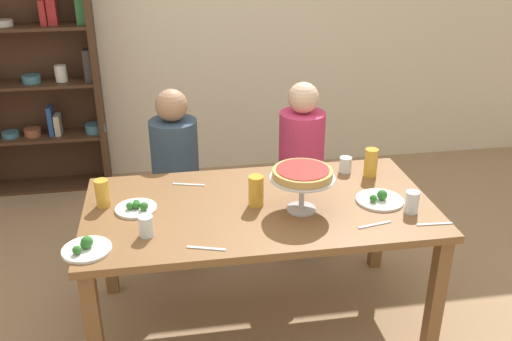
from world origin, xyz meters
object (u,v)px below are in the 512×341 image
at_px(water_glass_clear_far, 345,165).
at_px(cutlery_knife_far, 287,177).
at_px(diner_far_left, 177,187).
at_px(water_glass_clear_spare, 412,202).
at_px(salad_plate_near_diner, 86,248).
at_px(diner_far_right, 300,177).
at_px(beer_glass_amber_short, 371,163).
at_px(cutlery_knife_near, 189,184).
at_px(bookshelf, 23,54).
at_px(cutlery_fork_far, 434,224).
at_px(salad_plate_far_diner, 380,199).
at_px(cutlery_fork_near, 375,225).
at_px(cutlery_spare_fork, 206,248).
at_px(deep_dish_pizza_stand, 302,176).
at_px(water_glass_clear_near, 146,226).
at_px(salad_plate_spare, 136,208).
at_px(beer_glass_amber_tall, 256,191).
at_px(beer_glass_amber_spare, 102,193).
at_px(dining_table, 259,218).

bearing_deg(water_glass_clear_far, cutlery_knife_far, -176.59).
distance_m(diner_far_left, water_glass_clear_spare, 1.55).
bearing_deg(salad_plate_near_diner, diner_far_right, 41.16).
height_order(salad_plate_near_diner, beer_glass_amber_short, beer_glass_amber_short).
relative_size(diner_far_left, cutlery_knife_near, 6.39).
xyz_separation_m(bookshelf, salad_plate_near_diner, (0.67, -2.32, -0.37)).
bearing_deg(cutlery_fork_far, diner_far_left, 140.78).
relative_size(bookshelf, salad_plate_far_diner, 8.86).
bearing_deg(cutlery_knife_near, water_glass_clear_far, -163.13).
bearing_deg(bookshelf, cutlery_fork_near, -48.80).
bearing_deg(cutlery_spare_fork, cutlery_knife_near, 111.29).
bearing_deg(diner_far_right, cutlery_knife_near, -56.90).
xyz_separation_m(deep_dish_pizza_stand, water_glass_clear_near, (-0.78, -0.13, -0.14)).
xyz_separation_m(salad_plate_spare, water_glass_clear_spare, (1.37, -0.25, 0.04)).
xyz_separation_m(beer_glass_amber_tall, cutlery_spare_fork, (-0.29, -0.37, -0.08)).
height_order(bookshelf, cutlery_knife_near, bookshelf).
height_order(beer_glass_amber_spare, water_glass_clear_far, beer_glass_amber_spare).
bearing_deg(bookshelf, water_glass_clear_spare, -44.61).
bearing_deg(beer_glass_amber_tall, diner_far_left, 116.65).
distance_m(deep_dish_pizza_stand, water_glass_clear_spare, 0.57).
distance_m(beer_glass_amber_tall, cutlery_fork_far, 0.89).
height_order(deep_dish_pizza_stand, cutlery_spare_fork, deep_dish_pizza_stand).
xyz_separation_m(beer_glass_amber_tall, water_glass_clear_far, (0.58, 0.32, -0.04)).
xyz_separation_m(deep_dish_pizza_stand, cutlery_fork_near, (0.32, -0.21, -0.19)).
height_order(dining_table, diner_far_right, diner_far_right).
xyz_separation_m(diner_far_right, cutlery_knife_near, (-0.77, -0.50, 0.25)).
distance_m(cutlery_knife_near, cutlery_fork_far, 1.32).
height_order(diner_far_left, cutlery_fork_near, diner_far_left).
bearing_deg(salad_plate_near_diner, water_glass_clear_near, 18.71).
relative_size(deep_dish_pizza_stand, beer_glass_amber_tall, 2.02).
bearing_deg(water_glass_clear_far, beer_glass_amber_spare, -171.72).
xyz_separation_m(deep_dish_pizza_stand, cutlery_knife_far, (0.01, 0.39, -0.19)).
bearing_deg(salad_plate_far_diner, diner_far_left, 140.73).
relative_size(water_glass_clear_far, cutlery_fork_near, 0.51).
height_order(salad_plate_near_diner, water_glass_clear_spare, water_glass_clear_spare).
xyz_separation_m(bookshelf, deep_dish_pizza_stand, (1.71, -2.11, -0.19)).
height_order(water_glass_clear_far, water_glass_clear_spare, water_glass_clear_spare).
relative_size(diner_far_left, beer_glass_amber_short, 6.94).
bearing_deg(cutlery_spare_fork, water_glass_clear_spare, 27.00).
xyz_separation_m(beer_glass_amber_tall, beer_glass_amber_short, (0.70, 0.24, 0.00)).
relative_size(dining_table, cutlery_knife_near, 10.00).
distance_m(deep_dish_pizza_stand, salad_plate_spare, 0.86).
relative_size(dining_table, beer_glass_amber_short, 10.86).
relative_size(salad_plate_spare, cutlery_spare_fork, 1.18).
xyz_separation_m(salad_plate_far_diner, cutlery_fork_far, (0.18, -0.27, -0.01)).
relative_size(bookshelf, water_glass_clear_far, 24.32).
distance_m(diner_far_right, water_glass_clear_spare, 1.10).
relative_size(diner_far_left, cutlery_spare_fork, 6.39).
relative_size(diner_far_right, diner_far_left, 1.00).
distance_m(diner_far_left, water_glass_clear_near, 1.05).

